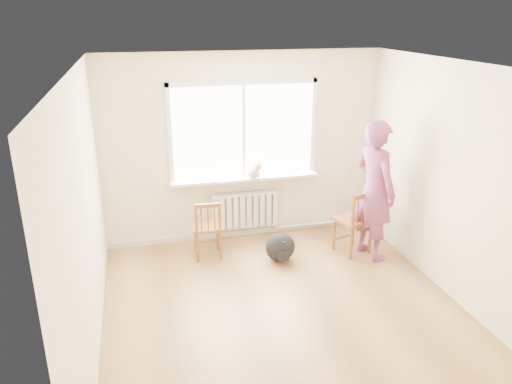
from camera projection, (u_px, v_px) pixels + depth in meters
floor at (288, 317)px, 5.52m from camera, size 4.50×4.50×0.00m
ceiling at (295, 68)px, 4.60m from camera, size 4.50×4.50×0.00m
back_wall at (243, 148)px, 7.12m from camera, size 4.00×0.01×2.70m
window at (243, 127)px, 6.99m from camera, size 2.12×0.05×1.42m
windowsill at (245, 178)px, 7.16m from camera, size 2.15×0.22×0.04m
radiator at (245, 210)px, 7.34m from camera, size 1.00×0.12×0.55m
heating_pipe at (323, 223)px, 7.78m from camera, size 1.40×0.04×0.04m
baseboard at (244, 232)px, 7.55m from camera, size 4.00×0.03×0.08m
chair_left at (208, 229)px, 6.73m from camera, size 0.43×0.41×0.83m
chair_right at (356, 222)px, 6.84m from camera, size 0.57×0.55×0.93m
person at (375, 190)px, 6.62m from camera, size 0.61×0.78×1.90m
cat at (253, 171)px, 7.06m from camera, size 0.27×0.42×0.29m
backpack at (280, 247)px, 6.71m from camera, size 0.41×0.31×0.40m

